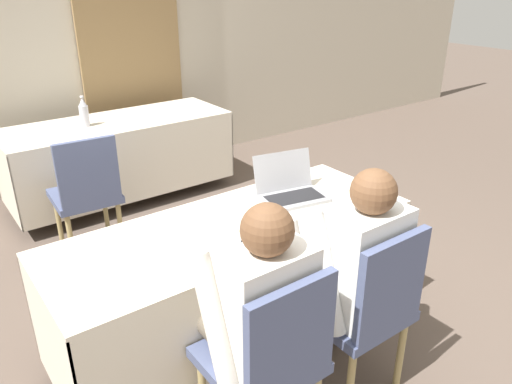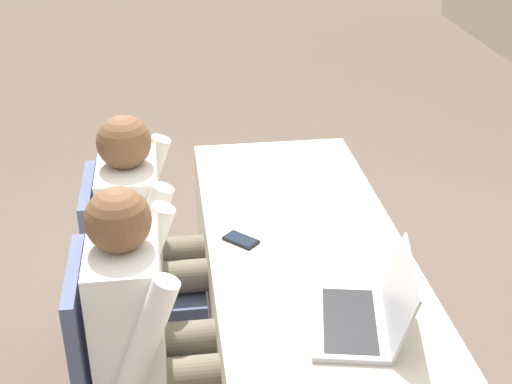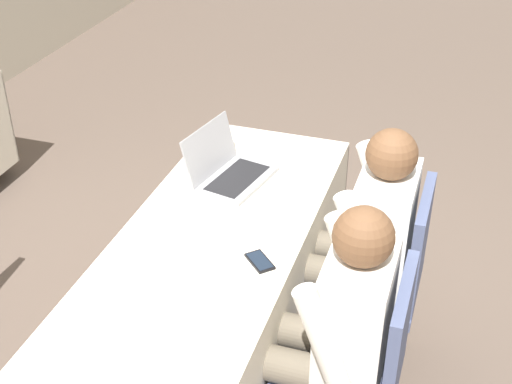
# 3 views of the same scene
# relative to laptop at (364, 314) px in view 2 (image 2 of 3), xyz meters

# --- Properties ---
(conference_table_near) EXTENTS (1.92, 0.72, 0.73)m
(conference_table_near) POSITION_rel_laptop_xyz_m (-0.45, -0.08, -0.22)
(conference_table_near) COLOR beige
(conference_table_near) RESTS_ON ground_plane
(laptop) EXTENTS (0.41, 0.35, 0.23)m
(laptop) POSITION_rel_laptop_xyz_m (0.00, 0.00, 0.00)
(laptop) COLOR #99999E
(laptop) RESTS_ON conference_table_near
(cell_phone) EXTENTS (0.14, 0.14, 0.01)m
(cell_phone) POSITION_rel_laptop_xyz_m (-0.54, -0.32, -0.04)
(cell_phone) COLOR black
(cell_phone) RESTS_ON conference_table_near
(paper_beside_laptop) EXTENTS (0.22, 0.30, 0.00)m
(paper_beside_laptop) POSITION_rel_laptop_xyz_m (-1.08, 0.06, -0.04)
(paper_beside_laptop) COLOR white
(paper_beside_laptop) RESTS_ON conference_table_near
(chair_near_left) EXTENTS (0.44, 0.44, 0.91)m
(chair_near_left) POSITION_rel_laptop_xyz_m (-0.73, -0.75, -0.27)
(chair_near_left) COLOR tan
(chair_near_left) RESTS_ON ground_plane
(chair_near_right) EXTENTS (0.44, 0.44, 0.91)m
(chair_near_right) POSITION_rel_laptop_xyz_m (-0.17, -0.75, -0.27)
(chair_near_right) COLOR tan
(chair_near_right) RESTS_ON ground_plane
(person_checkered_shirt) EXTENTS (0.50, 0.52, 1.17)m
(person_checkered_shirt) POSITION_rel_laptop_xyz_m (-0.73, -0.64, -0.11)
(person_checkered_shirt) COLOR #665B4C
(person_checkered_shirt) RESTS_ON ground_plane
(person_white_shirt) EXTENTS (0.50, 0.52, 1.17)m
(person_white_shirt) POSITION_rel_laptop_xyz_m (-0.17, -0.64, -0.11)
(person_white_shirt) COLOR #665B4C
(person_white_shirt) RESTS_ON ground_plane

